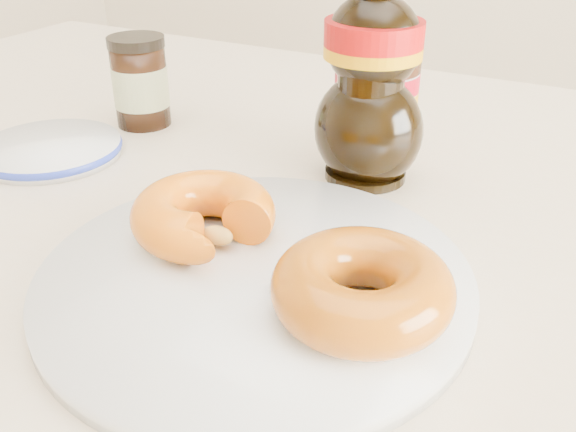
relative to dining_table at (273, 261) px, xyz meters
The scene contains 8 objects.
dining_table is the anchor object (origin of this frame).
plate 0.19m from the dining_table, 64.68° to the right, with size 0.31×0.31×0.02m.
donut_bitten 0.17m from the dining_table, 84.34° to the right, with size 0.11×0.11×0.04m, color orange.
donut_whole 0.25m from the dining_table, 45.89° to the right, with size 0.12×0.12×0.04m, color #914A09.
nutella_jar 0.19m from the dining_table, 63.70° to the left, with size 0.08×0.08×0.12m.
syrup_bottle 0.21m from the dining_table, 41.46° to the left, with size 0.10×0.09×0.20m, color black, non-canonical shape.
dark_jar 0.26m from the dining_table, 160.45° to the left, with size 0.06×0.06×0.10m.
blue_rim_saucer 0.26m from the dining_table, 169.31° to the right, with size 0.15×0.15×0.01m.
Camera 1 is at (0.27, -0.37, 1.02)m, focal length 40.00 mm.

